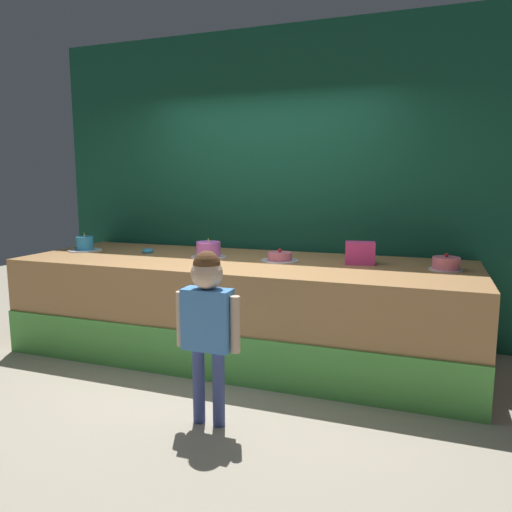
{
  "coord_description": "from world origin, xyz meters",
  "views": [
    {
      "loc": [
        1.6,
        -3.34,
        1.59
      ],
      "look_at": [
        0.24,
        0.42,
        0.97
      ],
      "focal_mm": 33.94,
      "sensor_mm": 36.0,
      "label": 1
    }
  ],
  "objects_px": {
    "pink_box": "(360,253)",
    "cake_center_left": "(208,250)",
    "cake_far_left": "(85,245)",
    "cake_center_right": "(280,257)",
    "child_figure": "(207,314)",
    "donut": "(148,251)",
    "cake_far_right": "(446,264)"
  },
  "relations": [
    {
      "from": "cake_far_left",
      "to": "cake_center_left",
      "type": "relative_size",
      "value": 0.99
    },
    {
      "from": "donut",
      "to": "cake_far_left",
      "type": "bearing_deg",
      "value": -173.2
    },
    {
      "from": "donut",
      "to": "cake_center_right",
      "type": "relative_size",
      "value": 0.34
    },
    {
      "from": "pink_box",
      "to": "cake_far_left",
      "type": "relative_size",
      "value": 0.74
    },
    {
      "from": "cake_center_right",
      "to": "pink_box",
      "type": "bearing_deg",
      "value": 7.77
    },
    {
      "from": "child_figure",
      "to": "cake_far_left",
      "type": "xyz_separation_m",
      "value": [
        -2.03,
        1.34,
        0.19
      ]
    },
    {
      "from": "pink_box",
      "to": "cake_center_right",
      "type": "relative_size",
      "value": 0.73
    },
    {
      "from": "pink_box",
      "to": "cake_far_left",
      "type": "xyz_separation_m",
      "value": [
        -2.78,
        -0.15,
        -0.03
      ]
    },
    {
      "from": "pink_box",
      "to": "donut",
      "type": "height_order",
      "value": "pink_box"
    },
    {
      "from": "child_figure",
      "to": "pink_box",
      "type": "distance_m",
      "value": 1.68
    },
    {
      "from": "child_figure",
      "to": "cake_far_left",
      "type": "relative_size",
      "value": 3.42
    },
    {
      "from": "cake_center_left",
      "to": "donut",
      "type": "bearing_deg",
      "value": 175.87
    },
    {
      "from": "cake_far_left",
      "to": "cake_center_right",
      "type": "bearing_deg",
      "value": 1.41
    },
    {
      "from": "pink_box",
      "to": "cake_center_left",
      "type": "height_order",
      "value": "pink_box"
    },
    {
      "from": "donut",
      "to": "cake_center_left",
      "type": "xyz_separation_m",
      "value": [
        0.7,
        -0.05,
        0.05
      ]
    },
    {
      "from": "cake_far_right",
      "to": "cake_center_right",
      "type": "bearing_deg",
      "value": -178.98
    },
    {
      "from": "cake_center_left",
      "to": "cake_far_right",
      "type": "height_order",
      "value": "cake_center_left"
    },
    {
      "from": "donut",
      "to": "cake_center_left",
      "type": "bearing_deg",
      "value": -4.13
    },
    {
      "from": "cake_far_left",
      "to": "cake_center_left",
      "type": "distance_m",
      "value": 1.39
    },
    {
      "from": "child_figure",
      "to": "cake_far_right",
      "type": "xyz_separation_m",
      "value": [
        1.45,
        1.41,
        0.18
      ]
    },
    {
      "from": "cake_far_left",
      "to": "cake_far_right",
      "type": "distance_m",
      "value": 3.48
    },
    {
      "from": "pink_box",
      "to": "donut",
      "type": "distance_m",
      "value": 2.09
    },
    {
      "from": "donut",
      "to": "cake_far_right",
      "type": "relative_size",
      "value": 0.45
    },
    {
      "from": "cake_center_left",
      "to": "cake_center_right",
      "type": "relative_size",
      "value": 0.99
    },
    {
      "from": "child_figure",
      "to": "pink_box",
      "type": "xyz_separation_m",
      "value": [
        0.75,
        1.48,
        0.23
      ]
    },
    {
      "from": "child_figure",
      "to": "pink_box",
      "type": "relative_size",
      "value": 4.62
    },
    {
      "from": "cake_far_left",
      "to": "cake_far_right",
      "type": "xyz_separation_m",
      "value": [
        3.48,
        0.08,
        -0.01
      ]
    },
    {
      "from": "cake_center_right",
      "to": "cake_far_right",
      "type": "xyz_separation_m",
      "value": [
        1.39,
        0.02,
        0.02
      ]
    },
    {
      "from": "pink_box",
      "to": "cake_far_right",
      "type": "bearing_deg",
      "value": -5.75
    },
    {
      "from": "cake_far_left",
      "to": "cake_far_right",
      "type": "height_order",
      "value": "cake_far_left"
    },
    {
      "from": "child_figure",
      "to": "cake_center_right",
      "type": "height_order",
      "value": "child_figure"
    },
    {
      "from": "pink_box",
      "to": "cake_far_left",
      "type": "bearing_deg",
      "value": -176.99
    }
  ]
}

